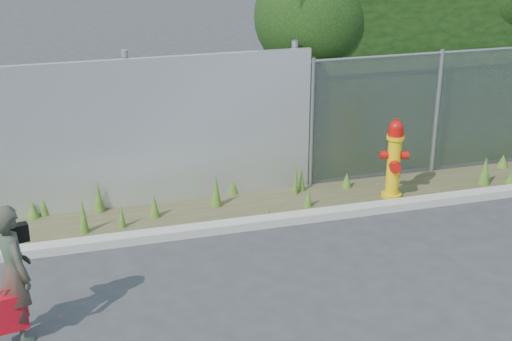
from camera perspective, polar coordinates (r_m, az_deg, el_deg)
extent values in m
plane|color=#323134|center=(8.47, 4.66, -9.44)|extent=(80.00, 80.00, 0.00)
cube|color=#AAA799|center=(9.94, 1.02, -4.07)|extent=(16.00, 0.22, 0.12)
cube|color=#484329|center=(10.49, 0.05, -3.00)|extent=(16.00, 1.20, 0.01)
cone|color=#3A631D|center=(9.90, -13.66, -3.60)|extent=(0.13, 0.13, 0.51)
cone|color=#3A631D|center=(11.72, 11.10, -0.28)|extent=(0.13, 0.13, 0.18)
cone|color=#3A631D|center=(10.86, 3.19, -0.68)|extent=(0.09, 0.09, 0.52)
cone|color=#3A631D|center=(11.78, 17.84, -0.07)|extent=(0.19, 0.19, 0.46)
cone|color=#3A631D|center=(11.01, 3.67, -0.81)|extent=(0.12, 0.12, 0.37)
cone|color=#3A631D|center=(10.60, -16.66, -2.51)|extent=(0.14, 0.14, 0.40)
cone|color=#3A631D|center=(10.58, -17.42, -3.10)|extent=(0.18, 0.18, 0.25)
cone|color=#3A631D|center=(10.90, -1.90, -0.89)|extent=(0.20, 0.20, 0.41)
cone|color=#3A631D|center=(10.49, -12.49, -2.15)|extent=(0.15, 0.15, 0.47)
cone|color=#3A631D|center=(10.20, -8.14, -2.88)|extent=(0.16, 0.16, 0.36)
cone|color=#3A631D|center=(11.22, 7.26, -0.83)|extent=(0.16, 0.16, 0.25)
cone|color=#3A631D|center=(10.07, 0.94, -3.47)|extent=(0.10, 0.10, 0.20)
cone|color=#3A631D|center=(12.67, 19.14, 0.68)|extent=(0.20, 0.20, 0.23)
cone|color=#3A631D|center=(10.47, 4.19, -2.21)|extent=(0.13, 0.13, 0.30)
cone|color=#3A631D|center=(10.44, -3.23, -1.67)|extent=(0.16, 0.16, 0.50)
cone|color=#3A631D|center=(12.01, 19.69, -0.59)|extent=(0.17, 0.17, 0.19)
cone|color=#3A631D|center=(9.97, -10.69, -3.64)|extent=(0.10, 0.10, 0.36)
cube|color=#B2B4B9|center=(10.31, -18.56, 1.96)|extent=(8.50, 0.08, 2.20)
cylinder|color=gray|center=(10.44, -10.09, 3.28)|extent=(0.10, 0.10, 2.30)
cylinder|color=gray|center=(10.96, 3.02, 4.45)|extent=(0.10, 0.10, 2.30)
cube|color=gray|center=(12.43, 18.45, 4.70)|extent=(6.50, 0.03, 2.00)
cylinder|color=gray|center=(12.20, 19.00, 9.20)|extent=(6.50, 0.04, 0.04)
cylinder|color=gray|center=(10.97, 4.45, 3.75)|extent=(0.07, 0.07, 2.05)
cylinder|color=gray|center=(11.87, 14.25, 4.52)|extent=(0.07, 0.07, 2.05)
cube|color=black|center=(13.28, 17.39, 8.07)|extent=(7.30, 1.60, 3.00)
sphere|color=black|center=(11.63, 4.58, 12.20)|extent=(1.89, 1.89, 1.89)
sphere|color=black|center=(11.96, 7.93, 11.67)|extent=(1.19, 1.19, 1.19)
sphere|color=black|center=(12.53, 11.15, 11.94)|extent=(1.50, 1.50, 1.50)
sphere|color=black|center=(13.68, 19.64, 12.01)|extent=(1.44, 1.44, 1.44)
cylinder|color=yellow|center=(11.04, 10.76, -1.96)|extent=(0.31, 0.31, 0.07)
cylinder|color=yellow|center=(10.87, 10.92, 0.16)|extent=(0.20, 0.20, 0.94)
cylinder|color=yellow|center=(10.71, 11.10, 2.62)|extent=(0.27, 0.27, 0.06)
cylinder|color=#B20F0A|center=(10.68, 11.13, 3.02)|extent=(0.23, 0.23, 0.11)
sphere|color=#B20F0A|center=(10.66, 11.16, 3.41)|extent=(0.21, 0.21, 0.21)
cylinder|color=#B20F0A|center=(10.63, 11.20, 3.98)|extent=(0.06, 0.06, 0.06)
cylinder|color=#B20F0A|center=(10.73, 10.26, 1.16)|extent=(0.11, 0.12, 0.12)
cylinder|color=#B20F0A|center=(10.87, 11.73, 1.31)|extent=(0.11, 0.12, 0.12)
cylinder|color=#B20F0A|center=(10.72, 11.32, 0.29)|extent=(0.17, 0.13, 0.17)
imported|color=#0E5C42|center=(7.66, -18.79, -7.75)|extent=(0.54, 0.64, 1.49)
cube|color=#9F091C|center=(7.72, -19.18, -10.73)|extent=(0.36, 0.13, 0.39)
cylinder|color=#9F091C|center=(7.59, -19.42, -9.04)|extent=(0.17, 0.02, 0.02)
cube|color=black|center=(7.62, -18.69, -4.81)|extent=(0.25, 0.11, 0.19)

